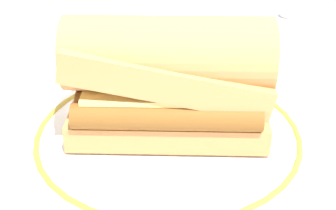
# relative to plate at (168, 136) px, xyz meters

# --- Properties ---
(ground_plane) EXTENTS (1.50, 1.50, 0.00)m
(ground_plane) POSITION_rel_plate_xyz_m (-0.03, -0.03, -0.01)
(ground_plane) COLOR white
(plate) EXTENTS (0.29, 0.29, 0.01)m
(plate) POSITION_rel_plate_xyz_m (0.00, 0.00, 0.00)
(plate) COLOR white
(plate) RESTS_ON ground_plane
(sausage_sandwich) EXTENTS (0.21, 0.14, 0.12)m
(sausage_sandwich) POSITION_rel_plate_xyz_m (-0.00, -0.00, 0.07)
(sausage_sandwich) COLOR tan
(sausage_sandwich) RESTS_ON plate
(salt_shaker) EXTENTS (0.03, 0.03, 0.07)m
(salt_shaker) POSITION_rel_plate_xyz_m (0.09, 0.28, 0.03)
(salt_shaker) COLOR white
(salt_shaker) RESTS_ON ground_plane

